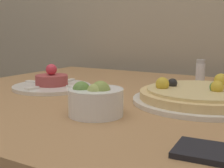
# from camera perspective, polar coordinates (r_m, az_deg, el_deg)

# --- Properties ---
(dining_table) EXTENTS (1.04, 0.88, 0.72)m
(dining_table) POSITION_cam_1_polar(r_m,az_deg,el_deg) (0.84, 2.20, -8.85)
(dining_table) COLOR #AD7F51
(dining_table) RESTS_ON ground_plane
(pizza_plate) EXTENTS (0.31, 0.31, 0.06)m
(pizza_plate) POSITION_cam_1_polar(r_m,az_deg,el_deg) (0.75, 16.01, -2.10)
(pizza_plate) COLOR silver
(pizza_plate) RESTS_ON dining_table
(tartare_plate) EXTENTS (0.22, 0.22, 0.07)m
(tartare_plate) POSITION_cam_1_polar(r_m,az_deg,el_deg) (0.91, -10.94, 0.02)
(tartare_plate) COLOR silver
(tartare_plate) RESTS_ON dining_table
(small_bowl) EXTENTS (0.11, 0.11, 0.07)m
(small_bowl) POSITION_cam_1_polar(r_m,az_deg,el_deg) (0.61, -3.05, -2.91)
(small_bowl) COLOR white
(small_bowl) RESTS_ON dining_table
(napkin) EXTENTS (0.13, 0.08, 0.01)m
(napkin) POSITION_cam_1_polar(r_m,az_deg,el_deg) (0.45, 19.21, -11.96)
(napkin) COLOR black
(napkin) RESTS_ON dining_table
(salt_shaker) EXTENTS (0.03, 0.03, 0.07)m
(salt_shaker) POSITION_cam_1_polar(r_m,az_deg,el_deg) (1.06, 15.87, 2.35)
(salt_shaker) COLOR silver
(salt_shaker) RESTS_ON dining_table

